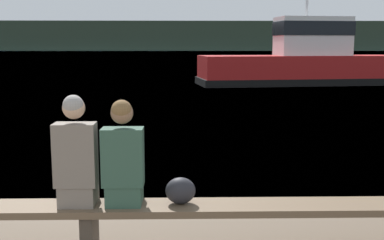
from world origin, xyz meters
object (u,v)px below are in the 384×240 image
Objects in this scene: bench_main at (89,212)px; person_right at (123,159)px; shopping_bag at (180,191)px; tugboat_red at (304,63)px; person_left at (76,157)px.

person_right is (0.34, -0.00, 0.53)m from bench_main.
tugboat_red reaches higher than shopping_bag.
person_right reaches higher than bench_main.
person_left is 1.04m from shopping_bag.
bench_main is 0.56m from person_left.
person_left is at bearing -178.98° from bench_main.
person_left is 0.10× the size of tugboat_red.
bench_main is 21.15m from tugboat_red.
bench_main is at bearing 179.82° from person_right.
shopping_bag is at bearing 155.16° from tugboat_red.
shopping_bag is at bearing 1.73° from person_left.
shopping_bag is (0.54, 0.03, -0.33)m from person_right.
shopping_bag is at bearing 3.07° from person_right.
person_left is at bearing -178.27° from shopping_bag.
bench_main is 30.81× the size of shopping_bag.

